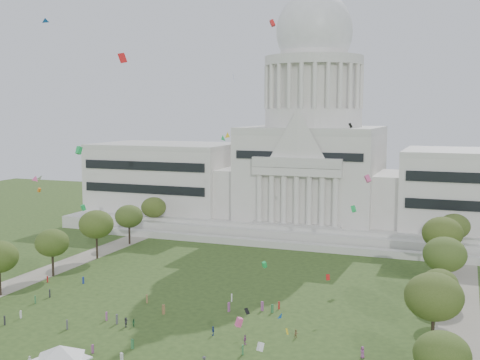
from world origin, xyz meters
TOP-DOWN VIEW (x-y plane):
  - ground at (0.00, 0.00)m, footprint 400.00×400.00m
  - capitol at (0.00, 113.59)m, footprint 160.00×64.50m
  - path_left at (-48.00, 30.00)m, footprint 8.00×160.00m
  - path_right at (48.00, 30.00)m, footprint 8.00×160.00m
  - row_tree_r_1 at (46.22, -1.75)m, footprint 7.58×7.58m
  - row_tree_r_2 at (44.17, 17.44)m, footprint 9.55×9.55m
  - row_tree_l_3 at (-44.09, 33.92)m, footprint 8.12×8.12m
  - row_tree_r_3 at (44.40, 34.48)m, footprint 7.01×7.01m
  - row_tree_l_4 at (-44.08, 52.42)m, footprint 9.29×9.29m
  - row_tree_r_4 at (44.76, 50.04)m, footprint 9.19×9.19m
  - row_tree_l_5 at (-45.22, 71.01)m, footprint 8.33×8.33m
  - row_tree_r_5 at (43.49, 70.19)m, footprint 9.82×9.82m
  - row_tree_l_6 at (-46.87, 89.14)m, footprint 8.19×8.19m
  - row_tree_r_6 at (45.96, 88.13)m, footprint 8.42×8.42m
  - event_tent at (-7.17, -11.84)m, footprint 11.48×11.48m
  - person_0 at (33.75, 11.71)m, footprint 1.08×1.10m
  - person_2 at (21.45, 16.13)m, footprint 0.87×0.86m
  - person_4 at (7.25, 12.19)m, footprint 0.87×1.09m
  - person_5 at (-9.45, 10.29)m, footprint 1.29×1.84m
  - person_8 at (-8.21, 11.02)m, footprint 0.84×0.74m
  - person_10 at (14.04, 10.22)m, footprint 0.57×1.01m
  - distant_crowd at (-12.44, 14.08)m, footprint 57.59×35.94m
  - kite_swarm at (-0.80, 9.92)m, footprint 93.04×95.23m

SIDE VIEW (x-z plane):
  - ground at x=0.00m, z-range 0.00..0.00m
  - path_left at x=-48.00m, z-range 0.00..0.04m
  - path_right at x=48.00m, z-range 0.00..0.04m
  - person_8 at x=-8.21m, z-range 0.00..1.47m
  - person_2 at x=21.45m, z-range 0.00..1.55m
  - person_4 at x=7.25m, z-range 0.00..1.65m
  - person_10 at x=14.04m, z-range 0.00..1.69m
  - distant_crowd at x=-12.44m, z-range -0.09..1.83m
  - person_5 at x=-9.45m, z-range 0.00..1.84m
  - person_0 at x=33.75m, z-range 0.00..1.91m
  - event_tent at x=-7.17m, z-range 1.46..6.74m
  - row_tree_r_3 at x=44.40m, z-range 2.09..12.07m
  - row_tree_r_1 at x=46.22m, z-range 2.27..13.04m
  - row_tree_l_3 at x=-44.09m, z-range 2.43..13.98m
  - row_tree_l_6 at x=-46.87m, z-range 2.45..14.09m
  - row_tree_l_5 at x=-45.22m, z-range 2.49..14.34m
  - row_tree_r_6 at x=45.96m, z-range 2.52..14.49m
  - row_tree_r_4 at x=44.76m, z-range 2.76..15.82m
  - row_tree_l_4 at x=-44.08m, z-range 2.79..16.00m
  - row_tree_r_2 at x=44.17m, z-range 2.87..16.45m
  - row_tree_r_5 at x=43.49m, z-range 2.95..16.91m
  - capitol at x=0.00m, z-range -23.35..67.95m
  - kite_swarm at x=-0.80m, z-range -1.37..61.39m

